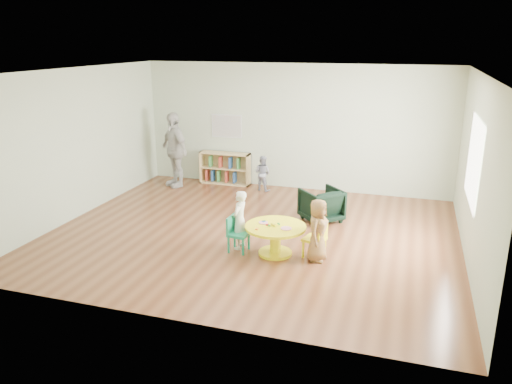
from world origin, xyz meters
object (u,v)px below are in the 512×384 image
armchair (321,205)px  child_right (318,230)px  bookshelf (225,168)px  adult_caretaker (174,150)px  toddler (262,173)px  child_left (240,220)px  kid_chair_left (236,232)px  kid_chair_right (317,238)px  activity_table (275,234)px

armchair → child_right: 1.79m
bookshelf → adult_caretaker: 1.26m
toddler → child_left: bearing=114.6°
kid_chair_left → child_left: size_ratio=0.60×
toddler → kid_chair_right: bearing=134.4°
bookshelf → child_right: (2.91, -3.61, 0.13)m
kid_chair_left → toddler: bearing=-167.1°
activity_table → child_right: bearing=-1.2°
activity_table → child_right: child_right is taller
bookshelf → adult_caretaker: (-1.02, -0.55, 0.50)m
armchair → adult_caretaker: (-3.67, 1.30, 0.55)m
activity_table → armchair: (0.42, 1.75, -0.02)m
child_left → adult_caretaker: size_ratio=0.57×
kid_chair_right → bookshelf: 4.54m
activity_table → toddler: bearing=110.2°
kid_chair_right → adult_caretaker: 4.93m
kid_chair_left → child_left: (0.02, 0.13, 0.17)m
bookshelf → toddler: size_ratio=1.49×
kid_chair_left → adult_caretaker: 4.09m
activity_table → kid_chair_right: bearing=6.8°
adult_caretaker → bookshelf: bearing=63.4°
bookshelf → child_right: 4.63m
child_left → adult_caretaker: bearing=-133.1°
child_right → child_left: bearing=93.4°
child_right → kid_chair_right: bearing=21.8°
kid_chair_left → bookshelf: bearing=-153.2°
kid_chair_right → bookshelf: bearing=53.8°
kid_chair_right → child_right: child_right is taller
kid_chair_right → adult_caretaker: size_ratio=0.34×
armchair → activity_table: bearing=33.7°
kid_chair_right → armchair: armchair is taller
kid_chair_left → child_left: 0.22m
bookshelf → armchair: (2.64, -1.85, -0.05)m
child_left → child_right: (1.30, -0.08, 0.01)m
kid_chair_left → toddler: size_ratio=0.73×
child_left → child_right: bearing=91.7°
toddler → armchair: bearing=150.6°
kid_chair_right → adult_caretaker: bearing=67.3°
bookshelf → toddler: toddler is taller
activity_table → child_left: bearing=173.5°
bookshelf → armchair: 3.23m
kid_chair_left → toddler: 3.41m
child_right → adult_caretaker: 4.99m
activity_table → adult_caretaker: (-3.25, 3.04, 0.53)m
child_left → child_right: child_right is taller
bookshelf → kid_chair_left: bearing=-66.5°
activity_table → child_left: (-0.62, 0.07, 0.15)m
activity_table → bookshelf: size_ratio=0.81×
activity_table → toddler: 3.51m
child_left → armchair: bearing=153.6°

